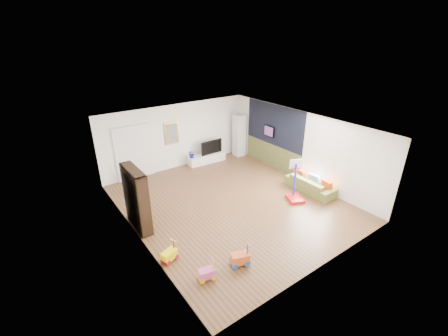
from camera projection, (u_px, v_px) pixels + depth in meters
floor at (231, 202)px, 10.23m from camera, size 6.50×7.50×0.00m
ceiling at (232, 126)px, 9.11m from camera, size 6.50×7.50×0.00m
wall_back at (177, 136)px, 12.44m from camera, size 6.50×0.00×2.70m
wall_front at (329, 221)px, 6.90m from camera, size 6.50×0.00×2.70m
wall_left at (134, 196)px, 7.95m from camera, size 0.00×7.50×2.70m
wall_right at (299, 146)px, 11.39m from camera, size 0.00×7.50×2.70m
navy_accent at (274, 125)px, 12.21m from camera, size 0.01×3.20×1.70m
olive_wainscot at (272, 156)px, 12.77m from camera, size 0.01×3.20×1.00m
doorway at (134, 153)px, 11.53m from camera, size 1.45×0.06×2.10m
painting_back at (172, 133)px, 12.20m from camera, size 0.62×0.06×0.92m
artwork_right at (269, 131)px, 12.45m from camera, size 0.04×0.56×0.46m
media_console at (207, 158)px, 13.28m from camera, size 1.73×0.52×0.40m
tall_cabinet at (239, 135)px, 13.77m from camera, size 0.47×0.47×1.95m
bookshelf at (136, 199)px, 8.60m from camera, size 0.34×1.29×1.88m
sofa at (310, 185)px, 10.84m from camera, size 0.74×1.85×0.54m
basketball_hoop at (297, 182)px, 10.07m from camera, size 0.70×0.75×1.45m
ride_on_yellow at (169, 252)px, 7.54m from camera, size 0.46×0.36×0.53m
ride_on_orange at (240, 255)px, 7.39m from camera, size 0.52×0.42×0.60m
ride_on_pink at (206, 270)px, 6.97m from camera, size 0.43×0.32×0.51m
child at (135, 175)px, 11.34m from camera, size 0.29×0.20×0.77m
tv at (210, 146)px, 13.20m from camera, size 1.07×0.19×0.61m
vase_plant at (192, 154)px, 12.73m from camera, size 0.33×0.29×0.37m
pillow_left at (327, 186)px, 10.44m from camera, size 0.17×0.43×0.41m
pillow_center at (314, 179)px, 10.89m from camera, size 0.14×0.42×0.41m
pillow_right at (301, 174)px, 11.27m from camera, size 0.22×0.42×0.41m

